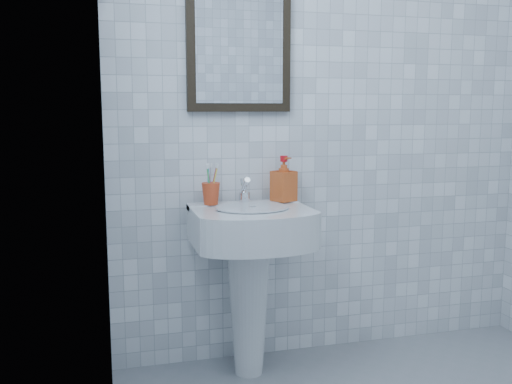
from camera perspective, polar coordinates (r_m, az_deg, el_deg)
name	(u,v)px	position (r m, az deg, el deg)	size (l,w,h in m)	color
wall_back	(328,110)	(2.91, 7.25, 8.18)	(2.20, 0.02, 2.50)	white
wall_left	(103,110)	(1.49, -15.02, 7.89)	(0.02, 2.40, 2.50)	white
washbasin	(250,262)	(2.66, -0.62, -7.04)	(0.53, 0.39, 0.82)	silver
faucet	(245,192)	(2.68, -1.15, -0.05)	(0.05, 0.11, 0.13)	silver
toothbrush_cup	(211,194)	(2.65, -4.53, -0.17)	(0.09, 0.09, 0.10)	#CE411E
soap_dispenser	(284,179)	(2.74, 2.79, 1.32)	(0.10, 0.10, 0.21)	red
wall_mirror	(239,45)	(2.77, -1.71, 14.46)	(0.50, 0.04, 0.62)	black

